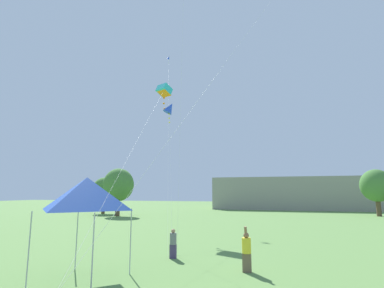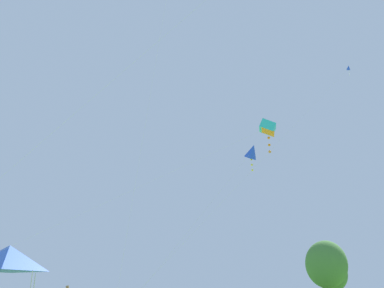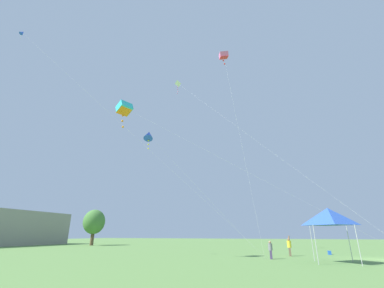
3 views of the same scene
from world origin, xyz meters
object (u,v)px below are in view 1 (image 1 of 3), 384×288
festival_tent (86,193)px  kite_blue_diamond_1 (169,59)px  person_yellow_shirt (247,250)px  kite_blue_diamond_3 (170,108)px  kite_cyan_box_0 (164,90)px  person_grey_shirt (173,242)px

festival_tent → kite_blue_diamond_1: kite_blue_diamond_1 is taller
festival_tent → person_yellow_shirt: (6.36, 3.24, -2.55)m
kite_blue_diamond_1 → kite_blue_diamond_3: size_ratio=2.00×
kite_cyan_box_0 → person_grey_shirt: bearing=-65.5°
person_grey_shirt → kite_blue_diamond_3: kite_blue_diamond_3 is taller
festival_tent → kite_cyan_box_0: (-3.80, 18.06, 11.06)m
festival_tent → person_grey_shirt: festival_tent is taller
festival_tent → kite_cyan_box_0: 21.52m
kite_blue_diamond_3 → festival_tent: bearing=-81.8°
person_yellow_shirt → kite_blue_diamond_1: (-14.28, 26.63, 23.15)m
kite_cyan_box_0 → festival_tent: bearing=-78.1°
person_grey_shirt → kite_cyan_box_0: (-5.97, 13.09, 13.74)m
festival_tent → kite_blue_diamond_1: 37.14m
festival_tent → person_yellow_shirt: 7.58m
festival_tent → person_yellow_shirt: bearing=27.0°
person_yellow_shirt → kite_blue_diamond_3: (-8.65, 12.62, 10.88)m
person_grey_shirt → kite_cyan_box_0: bearing=96.7°
kite_cyan_box_0 → kite_blue_diamond_1: kite_blue_diamond_1 is taller
person_grey_shirt → kite_cyan_box_0: 19.89m
kite_cyan_box_0 → kite_blue_diamond_3: bearing=-55.4°
kite_cyan_box_0 → kite_blue_diamond_1: bearing=109.2°
kite_blue_diamond_1 → person_grey_shirt: bearing=-68.0°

